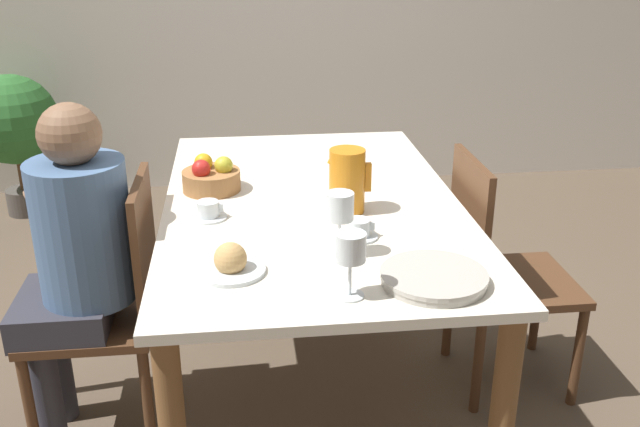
{
  "coord_description": "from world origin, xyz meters",
  "views": [
    {
      "loc": [
        -0.23,
        -2.25,
        1.65
      ],
      "look_at": [
        0.0,
        -0.24,
        0.82
      ],
      "focal_mm": 40.0,
      "sensor_mm": 36.0,
      "label": 1
    }
  ],
  "objects_px": {
    "wine_glass_water": "(340,209)",
    "fruit_bowl": "(211,177)",
    "red_pitcher": "(347,180)",
    "teacup_near_person": "(358,230)",
    "chair_opposite": "(497,270)",
    "bread_plate": "(231,263)",
    "potted_plant": "(13,124)",
    "chair_person_side": "(113,303)",
    "wine_glass_juice": "(350,251)",
    "person_seated": "(75,251)",
    "serving_tray": "(434,278)",
    "teacup_across": "(208,211)"
  },
  "relations": [
    {
      "from": "serving_tray",
      "to": "red_pitcher",
      "type": "bearing_deg",
      "value": 106.2
    },
    {
      "from": "wine_glass_juice",
      "to": "teacup_near_person",
      "type": "height_order",
      "value": "wine_glass_juice"
    },
    {
      "from": "chair_person_side",
      "to": "chair_opposite",
      "type": "bearing_deg",
      "value": -86.26
    },
    {
      "from": "red_pitcher",
      "to": "wine_glass_juice",
      "type": "relative_size",
      "value": 1.2
    },
    {
      "from": "chair_opposite",
      "to": "red_pitcher",
      "type": "bearing_deg",
      "value": -79.85
    },
    {
      "from": "fruit_bowl",
      "to": "teacup_near_person",
      "type": "bearing_deg",
      "value": -45.76
    },
    {
      "from": "potted_plant",
      "to": "chair_opposite",
      "type": "bearing_deg",
      "value": -41.68
    },
    {
      "from": "red_pitcher",
      "to": "teacup_near_person",
      "type": "bearing_deg",
      "value": -88.98
    },
    {
      "from": "person_seated",
      "to": "red_pitcher",
      "type": "height_order",
      "value": "person_seated"
    },
    {
      "from": "fruit_bowl",
      "to": "potted_plant",
      "type": "xyz_separation_m",
      "value": [
        -1.21,
        1.84,
        -0.26
      ]
    },
    {
      "from": "bread_plate",
      "to": "potted_plant",
      "type": "distance_m",
      "value": 2.81
    },
    {
      "from": "chair_opposite",
      "to": "wine_glass_water",
      "type": "relative_size",
      "value": 4.79
    },
    {
      "from": "serving_tray",
      "to": "bread_plate",
      "type": "height_order",
      "value": "bread_plate"
    },
    {
      "from": "teacup_near_person",
      "to": "serving_tray",
      "type": "relative_size",
      "value": 0.42
    },
    {
      "from": "red_pitcher",
      "to": "wine_glass_water",
      "type": "xyz_separation_m",
      "value": [
        -0.07,
        -0.32,
        0.03
      ]
    },
    {
      "from": "chair_person_side",
      "to": "bread_plate",
      "type": "distance_m",
      "value": 0.67
    },
    {
      "from": "chair_opposite",
      "to": "wine_glass_water",
      "type": "height_order",
      "value": "wine_glass_water"
    },
    {
      "from": "wine_glass_water",
      "to": "fruit_bowl",
      "type": "height_order",
      "value": "wine_glass_water"
    },
    {
      "from": "teacup_across",
      "to": "potted_plant",
      "type": "height_order",
      "value": "potted_plant"
    },
    {
      "from": "teacup_near_person",
      "to": "teacup_across",
      "type": "distance_m",
      "value": 0.49
    },
    {
      "from": "serving_tray",
      "to": "fruit_bowl",
      "type": "height_order",
      "value": "fruit_bowl"
    },
    {
      "from": "chair_person_side",
      "to": "wine_glass_water",
      "type": "xyz_separation_m",
      "value": [
        0.71,
        -0.34,
        0.44
      ]
    },
    {
      "from": "red_pitcher",
      "to": "teacup_across",
      "type": "bearing_deg",
      "value": -178.67
    },
    {
      "from": "wine_glass_juice",
      "to": "potted_plant",
      "type": "distance_m",
      "value": 3.11
    },
    {
      "from": "serving_tray",
      "to": "potted_plant",
      "type": "xyz_separation_m",
      "value": [
        -1.8,
        2.61,
        -0.23
      ]
    },
    {
      "from": "fruit_bowl",
      "to": "potted_plant",
      "type": "bearing_deg",
      "value": 123.29
    },
    {
      "from": "person_seated",
      "to": "fruit_bowl",
      "type": "xyz_separation_m",
      "value": [
        0.43,
        0.27,
        0.14
      ]
    },
    {
      "from": "chair_person_side",
      "to": "chair_opposite",
      "type": "distance_m",
      "value": 1.36
    },
    {
      "from": "wine_glass_juice",
      "to": "teacup_near_person",
      "type": "distance_m",
      "value": 0.38
    },
    {
      "from": "bread_plate",
      "to": "fruit_bowl",
      "type": "bearing_deg",
      "value": 95.95
    },
    {
      "from": "person_seated",
      "to": "fruit_bowl",
      "type": "bearing_deg",
      "value": -58.12
    },
    {
      "from": "person_seated",
      "to": "red_pitcher",
      "type": "relative_size",
      "value": 5.56
    },
    {
      "from": "person_seated",
      "to": "serving_tray",
      "type": "relative_size",
      "value": 4.11
    },
    {
      "from": "chair_opposite",
      "to": "teacup_across",
      "type": "distance_m",
      "value": 1.08
    },
    {
      "from": "teacup_across",
      "to": "fruit_bowl",
      "type": "xyz_separation_m",
      "value": [
        0.0,
        0.26,
        0.02
      ]
    },
    {
      "from": "chair_person_side",
      "to": "potted_plant",
      "type": "distance_m",
      "value": 2.25
    },
    {
      "from": "wine_glass_juice",
      "to": "teacup_near_person",
      "type": "xyz_separation_m",
      "value": [
        0.08,
        0.36,
        -0.1
      ]
    },
    {
      "from": "chair_person_side",
      "to": "wine_glass_juice",
      "type": "height_order",
      "value": "wine_glass_juice"
    },
    {
      "from": "chair_person_side",
      "to": "serving_tray",
      "type": "xyz_separation_m",
      "value": [
        0.94,
        -0.54,
        0.32
      ]
    },
    {
      "from": "red_pitcher",
      "to": "potted_plant",
      "type": "bearing_deg",
      "value": 128.35
    },
    {
      "from": "potted_plant",
      "to": "person_seated",
      "type": "bearing_deg",
      "value": -69.68
    },
    {
      "from": "teacup_near_person",
      "to": "potted_plant",
      "type": "distance_m",
      "value": 2.85
    },
    {
      "from": "chair_person_side",
      "to": "fruit_bowl",
      "type": "bearing_deg",
      "value": -55.5
    },
    {
      "from": "red_pitcher",
      "to": "wine_glass_water",
      "type": "relative_size",
      "value": 1.11
    },
    {
      "from": "wine_glass_juice",
      "to": "potted_plant",
      "type": "bearing_deg",
      "value": 120.64
    },
    {
      "from": "person_seated",
      "to": "wine_glass_water",
      "type": "xyz_separation_m",
      "value": [
        0.8,
        -0.31,
        0.23
      ]
    },
    {
      "from": "red_pitcher",
      "to": "serving_tray",
      "type": "xyz_separation_m",
      "value": [
        0.15,
        -0.52,
        -0.09
      ]
    },
    {
      "from": "fruit_bowl",
      "to": "red_pitcher",
      "type": "bearing_deg",
      "value": -29.2
    },
    {
      "from": "bread_plate",
      "to": "person_seated",
      "type": "bearing_deg",
      "value": 142.36
    },
    {
      "from": "wine_glass_water",
      "to": "wine_glass_juice",
      "type": "bearing_deg",
      "value": -92.02
    }
  ]
}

